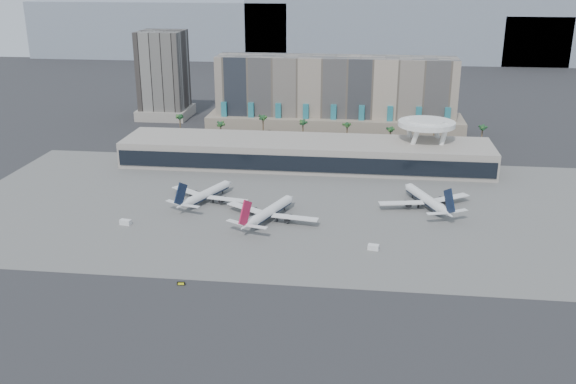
# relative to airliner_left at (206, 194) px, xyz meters

# --- Properties ---
(ground) EXTENTS (900.00, 900.00, 0.00)m
(ground) POSITION_rel_airliner_left_xyz_m (34.22, -56.09, -3.21)
(ground) COLOR #232326
(ground) RESTS_ON ground
(apron_pad) EXTENTS (260.00, 130.00, 0.06)m
(apron_pad) POSITION_rel_airliner_left_xyz_m (34.22, -1.09, -3.18)
(apron_pad) COLOR #5B5B59
(apron_pad) RESTS_ON ground
(mountain_ridge) EXTENTS (680.00, 60.00, 70.00)m
(mountain_ridge) POSITION_rel_airliner_left_xyz_m (62.09, 413.91, 26.68)
(mountain_ridge) COLOR gray
(mountain_ridge) RESTS_ON ground
(hotel) EXTENTS (140.00, 30.00, 42.00)m
(hotel) POSITION_rel_airliner_left_xyz_m (44.22, 118.32, 13.60)
(hotel) COLOR tan
(hotel) RESTS_ON ground
(office_tower) EXTENTS (30.00, 30.00, 52.00)m
(office_tower) POSITION_rel_airliner_left_xyz_m (-60.78, 143.91, 19.73)
(office_tower) COLOR black
(office_tower) RESTS_ON ground
(terminal) EXTENTS (170.00, 32.50, 14.50)m
(terminal) POSITION_rel_airliner_left_xyz_m (34.22, 53.75, 3.31)
(terminal) COLOR #A69C91
(terminal) RESTS_ON ground
(saucer_structure) EXTENTS (26.00, 26.00, 21.89)m
(saucer_structure) POSITION_rel_airliner_left_xyz_m (89.22, 59.91, 15.25)
(saucer_structure) COLOR white
(saucer_structure) RESTS_ON ground
(palm_row) EXTENTS (157.80, 2.80, 13.10)m
(palm_row) POSITION_rel_airliner_left_xyz_m (41.22, 88.91, 7.29)
(palm_row) COLOR brown
(palm_row) RESTS_ON ground
(airliner_left) EXTENTS (33.65, 34.68, 12.72)m
(airliner_left) POSITION_rel_airliner_left_xyz_m (0.00, 0.00, 0.00)
(airliner_left) COLOR white
(airliner_left) RESTS_ON ground
(airliner_centre) EXTENTS (35.90, 37.05, 13.46)m
(airliner_centre) POSITION_rel_airliner_left_xyz_m (27.64, -16.48, 0.19)
(airliner_centre) COLOR white
(airliner_centre) RESTS_ON ground
(airliner_right) EXTENTS (35.85, 36.94, 13.55)m
(airliner_right) POSITION_rel_airliner_left_xyz_m (85.93, 3.72, 0.21)
(airliner_right) COLOR white
(airliner_right) RESTS_ON ground
(service_vehicle_a) EXTENTS (4.29, 2.70, 1.95)m
(service_vehicle_a) POSITION_rel_airliner_left_xyz_m (-23.21, -26.92, -2.23)
(service_vehicle_a) COLOR silver
(service_vehicle_a) RESTS_ON ground
(service_vehicle_b) EXTENTS (3.87, 2.66, 1.83)m
(service_vehicle_b) POSITION_rel_airliner_left_xyz_m (65.50, -37.84, -2.29)
(service_vehicle_b) COLOR white
(service_vehicle_b) RESTS_ON ground
(taxiway_sign) EXTENTS (2.44, 0.63, 1.10)m
(taxiway_sign) POSITION_rel_airliner_left_xyz_m (9.55, -69.63, -2.66)
(taxiway_sign) COLOR black
(taxiway_sign) RESTS_ON ground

